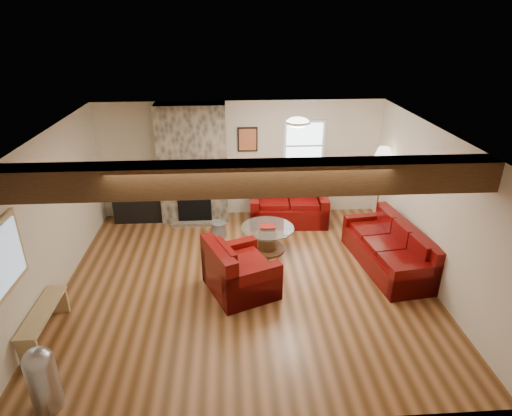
{
  "coord_description": "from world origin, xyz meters",
  "views": [
    {
      "loc": [
        -0.24,
        -6.03,
        4.09
      ],
      "look_at": [
        0.18,
        0.4,
        1.17
      ],
      "focal_mm": 30.0,
      "sensor_mm": 36.0,
      "label": 1
    }
  ],
  "objects_px": {
    "sofa_three": "(388,247)",
    "coffee_table": "(267,239)",
    "television": "(137,187)",
    "loveseat": "(288,203)",
    "armchair_red": "(241,266)",
    "tv_cabinet": "(140,209)",
    "floor_lamp": "(383,160)"
  },
  "relations": [
    {
      "from": "coffee_table",
      "to": "loveseat",
      "type": "bearing_deg",
      "value": 65.48
    },
    {
      "from": "loveseat",
      "to": "television",
      "type": "bearing_deg",
      "value": 177.49
    },
    {
      "from": "sofa_three",
      "to": "loveseat",
      "type": "relative_size",
      "value": 1.26
    },
    {
      "from": "sofa_three",
      "to": "loveseat",
      "type": "bearing_deg",
      "value": -149.52
    },
    {
      "from": "tv_cabinet",
      "to": "television",
      "type": "relative_size",
      "value": 1.23
    },
    {
      "from": "loveseat",
      "to": "floor_lamp",
      "type": "relative_size",
      "value": 0.94
    },
    {
      "from": "loveseat",
      "to": "coffee_table",
      "type": "xyz_separation_m",
      "value": [
        -0.55,
        -1.21,
        -0.19
      ]
    },
    {
      "from": "loveseat",
      "to": "television",
      "type": "xyz_separation_m",
      "value": [
        -3.19,
        0.3,
        0.33
      ]
    },
    {
      "from": "television",
      "to": "floor_lamp",
      "type": "xyz_separation_m",
      "value": [
        5.01,
        -0.63,
        0.71
      ]
    },
    {
      "from": "sofa_three",
      "to": "coffee_table",
      "type": "relative_size",
      "value": 2.06
    },
    {
      "from": "sofa_three",
      "to": "tv_cabinet",
      "type": "bearing_deg",
      "value": -122.88
    },
    {
      "from": "tv_cabinet",
      "to": "floor_lamp",
      "type": "distance_m",
      "value": 5.19
    },
    {
      "from": "armchair_red",
      "to": "floor_lamp",
      "type": "bearing_deg",
      "value": -76.48
    },
    {
      "from": "loveseat",
      "to": "armchair_red",
      "type": "distance_m",
      "value": 2.68
    },
    {
      "from": "coffee_table",
      "to": "television",
      "type": "bearing_deg",
      "value": 150.21
    },
    {
      "from": "coffee_table",
      "to": "floor_lamp",
      "type": "relative_size",
      "value": 0.58
    },
    {
      "from": "sofa_three",
      "to": "television",
      "type": "height_order",
      "value": "television"
    },
    {
      "from": "loveseat",
      "to": "armchair_red",
      "type": "height_order",
      "value": "armchair_red"
    },
    {
      "from": "sofa_three",
      "to": "coffee_table",
      "type": "height_order",
      "value": "sofa_three"
    },
    {
      "from": "armchair_red",
      "to": "tv_cabinet",
      "type": "distance_m",
      "value": 3.46
    },
    {
      "from": "armchair_red",
      "to": "floor_lamp",
      "type": "relative_size",
      "value": 0.63
    },
    {
      "from": "sofa_three",
      "to": "television",
      "type": "distance_m",
      "value": 5.19
    },
    {
      "from": "sofa_three",
      "to": "coffee_table",
      "type": "bearing_deg",
      "value": -116.44
    },
    {
      "from": "coffee_table",
      "to": "tv_cabinet",
      "type": "bearing_deg",
      "value": 150.21
    },
    {
      "from": "television",
      "to": "armchair_red",
      "type": "bearing_deg",
      "value": -52.67
    },
    {
      "from": "coffee_table",
      "to": "television",
      "type": "relative_size",
      "value": 1.17
    },
    {
      "from": "television",
      "to": "floor_lamp",
      "type": "bearing_deg",
      "value": -7.12
    },
    {
      "from": "loveseat",
      "to": "armchair_red",
      "type": "relative_size",
      "value": 1.5
    },
    {
      "from": "armchair_red",
      "to": "tv_cabinet",
      "type": "relative_size",
      "value": 1.04
    },
    {
      "from": "armchair_red",
      "to": "coffee_table",
      "type": "distance_m",
      "value": 1.37
    },
    {
      "from": "tv_cabinet",
      "to": "loveseat",
      "type": "bearing_deg",
      "value": -5.38
    },
    {
      "from": "sofa_three",
      "to": "floor_lamp",
      "type": "bearing_deg",
      "value": 160.89
    }
  ]
}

